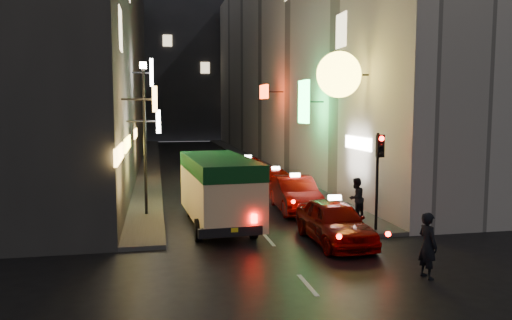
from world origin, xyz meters
TOP-DOWN VIEW (x-y plane):
  - building_left at (-8.00, 33.99)m, footprint 7.46×52.22m
  - building_right at (8.00, 33.99)m, footprint 8.24×52.00m
  - building_far at (0.00, 66.00)m, footprint 30.00×10.00m
  - sidewalk_left at (-4.25, 34.00)m, footprint 1.50×52.00m
  - sidewalk_right at (4.25, 34.00)m, footprint 1.50×52.00m
  - minibus at (-1.44, 10.81)m, footprint 2.58×6.35m
  - taxi_near at (2.08, 7.72)m, footprint 2.32×5.40m
  - taxi_second at (2.22, 13.05)m, footprint 2.54×5.65m
  - taxi_third at (2.50, 17.85)m, footprint 2.34×4.76m
  - taxi_far at (1.88, 22.65)m, footprint 2.57×5.39m
  - pedestrian_crossing at (3.30, 3.92)m, footprint 0.52×0.72m
  - pedestrian_sidewalk at (4.01, 10.51)m, footprint 0.82×0.76m
  - traffic_light at (4.00, 8.47)m, footprint 0.26×0.43m
  - lamp_post at (-4.20, 13.00)m, footprint 0.28×0.28m

SIDE VIEW (x-z plane):
  - sidewalk_left at x=-4.25m, z-range 0.00..0.15m
  - sidewalk_right at x=4.25m, z-range 0.00..0.15m
  - taxi_third at x=2.50m, z-range -0.08..1.55m
  - taxi_far at x=1.88m, z-range -0.08..1.75m
  - taxi_near at x=2.08m, z-range -0.08..1.79m
  - taxi_second at x=2.22m, z-range -0.08..1.85m
  - pedestrian_crossing at x=3.30m, z-range 0.00..2.02m
  - pedestrian_sidewalk at x=4.01m, z-range 0.15..2.00m
  - minibus at x=-1.44m, z-range 0.35..3.03m
  - traffic_light at x=4.00m, z-range 0.94..4.44m
  - lamp_post at x=-4.20m, z-range 0.61..6.84m
  - building_left at x=-8.00m, z-range 0.00..18.00m
  - building_right at x=8.00m, z-range 0.00..18.00m
  - building_far at x=0.00m, z-range 0.00..22.00m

